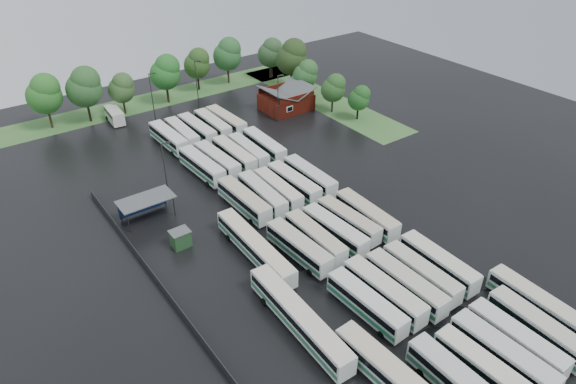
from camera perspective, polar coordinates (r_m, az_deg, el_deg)
ground at (r=72.51m, az=4.35°, el=-6.30°), size 160.00×160.00×0.00m
brick_building at (r=113.65m, az=-0.20°, el=10.04°), size 10.07×8.60×5.39m
wash_shed at (r=79.63m, az=-15.60°, el=-0.96°), size 8.20×4.20×3.58m
utility_hut at (r=73.52m, az=-11.86°, el=-5.08°), size 2.70×2.20×2.62m
grass_strip_north at (r=122.82m, az=-14.91°, el=9.76°), size 80.00×10.00×0.01m
grass_strip_east at (r=120.08m, az=3.72°, el=10.28°), size 10.00×50.00×0.01m
west_fence at (r=69.03m, az=-14.60°, el=-9.18°), size 0.10×50.00×1.20m
bus_r0c0 at (r=57.10m, az=18.52°, el=-19.53°), size 2.64×11.90×3.30m
bus_r0c1 at (r=59.15m, az=20.98°, el=-17.96°), size 2.70×11.30×3.13m
bus_r0c2 at (r=61.06m, az=22.75°, el=-16.32°), size 2.75×11.93×3.31m
bus_r0c3 at (r=63.24m, az=24.02°, el=-14.76°), size 2.42×11.34×3.16m
bus_r0c4 at (r=65.50m, az=25.90°, el=-13.35°), size 2.98×11.65×3.22m
bus_r1c0 at (r=62.57m, az=8.71°, el=-12.14°), size 2.72×11.43×3.16m
bus_r1c1 at (r=64.24m, az=10.62°, el=-10.83°), size 2.77×11.95×3.31m
bus_r1c2 at (r=65.84m, az=12.92°, el=-9.90°), size 2.59×11.84×3.29m
bus_r1c3 at (r=67.84m, az=14.60°, el=-8.76°), size 2.53×11.43×3.18m
bus_r1c4 at (r=70.01m, az=16.38°, el=-7.55°), size 2.75×11.71×3.25m
bus_r2c0 at (r=69.78m, az=1.22°, el=-6.13°), size 2.91×11.62×3.21m
bus_r2c1 at (r=71.50m, az=3.04°, el=-5.10°), size 2.63×11.44×3.17m
bus_r2c2 at (r=73.02m, az=5.20°, el=-4.27°), size 2.98×11.65×3.22m
bus_r2c3 at (r=75.24m, az=6.73°, el=-3.17°), size 2.90×11.32×3.12m
bus_r2c4 at (r=76.69m, az=8.72°, el=-2.51°), size 2.84×11.80×3.27m
bus_r3c0 at (r=79.26m, az=-4.92°, el=-0.92°), size 2.68×11.88×3.30m
bus_r3c1 at (r=80.56m, az=-2.90°, el=-0.26°), size 3.00×11.71×3.23m
bus_r3c2 at (r=81.75m, az=-1.14°, el=0.27°), size 2.76×11.32×3.13m
bus_r3c3 at (r=83.36m, az=0.63°, el=1.02°), size 2.62×11.69×3.25m
bus_r3c4 at (r=85.18m, az=2.42°, el=1.75°), size 2.65×11.75×3.26m
bus_r4c0 at (r=89.33m, az=-9.54°, el=2.88°), size 2.99×11.99×3.31m
bus_r4c1 at (r=90.67m, az=-7.91°, el=3.50°), size 2.95×11.94×3.30m
bus_r4c2 at (r=92.12m, az=-6.02°, el=4.13°), size 2.57×11.80×3.28m
bus_r4c3 at (r=93.37m, az=-4.45°, el=4.57°), size 2.78×11.30×3.12m
bus_r4c4 at (r=94.98m, az=-2.68°, el=5.20°), size 2.92×11.78×3.25m
bus_r5c0 at (r=100.23m, az=-13.13°, el=5.89°), size 2.77×11.88×3.29m
bus_r5c1 at (r=101.59m, az=-11.68°, el=6.40°), size 2.73×11.36×3.14m
bus_r5c2 at (r=102.63m, az=-10.06°, el=6.89°), size 2.70×11.67×3.23m
bus_r5c3 at (r=104.11m, az=-8.37°, el=7.42°), size 2.63×11.55×3.21m
bus_r5c4 at (r=105.28m, az=-6.90°, el=7.86°), size 2.89×11.89×3.29m
artic_bus_west_b at (r=69.89m, az=-3.68°, el=-6.15°), size 2.89×17.02×3.15m
artic_bus_west_c at (r=60.17m, az=1.24°, el=-13.84°), size 3.18×17.65×3.26m
artic_bus_east at (r=67.87m, az=27.56°, el=-12.08°), size 2.96×16.93×3.13m
minibus at (r=113.53m, az=-18.72°, el=8.11°), size 2.91×6.76×2.89m
tree_north_0 at (r=113.67m, az=-25.43°, el=9.86°), size 6.92×6.92×11.46m
tree_north_1 at (r=113.50m, az=-21.67°, el=10.84°), size 7.16×7.16×11.87m
tree_north_2 at (r=115.58m, az=-17.99°, el=10.96°), size 5.48×5.48×9.08m
tree_north_3 at (r=118.56m, az=-13.42°, el=12.86°), size 6.69×6.69×11.08m
tree_north_4 at (r=124.91m, az=-10.03°, el=13.92°), size 6.09×6.09×10.08m
tree_north_5 at (r=128.00m, az=-6.69°, el=15.01°), size 6.81×6.81×11.28m
tree_north_6 at (r=131.03m, az=-1.94°, el=15.26°), size 6.08×6.08×10.07m
tree_east_0 at (r=108.84m, az=7.97°, el=10.33°), size 4.51×4.49×7.44m
tree_east_1 at (r=111.53m, az=5.13°, el=11.47°), size 5.17×5.17×8.56m
tree_east_2 at (r=118.10m, az=2.01°, el=12.99°), size 5.53×5.53×9.15m
tree_east_3 at (r=123.56m, az=0.48°, el=14.81°), size 7.27×7.27×12.04m
tree_east_4 at (r=131.42m, az=-1.77°, el=15.22°), size 5.88×5.88×9.74m
lamp_post_ne at (r=106.26m, az=-1.06°, el=10.69°), size 1.55×0.30×10.03m
lamp_post_nw at (r=81.72m, az=-13.47°, el=2.64°), size 1.55×0.30×10.04m
lamp_post_back_w at (r=109.94m, az=-14.84°, el=10.47°), size 1.59×0.31×10.34m
lamp_post_back_e at (r=115.09m, az=-10.08°, el=12.07°), size 1.60×0.31×10.42m
puddle_0 at (r=62.50m, az=16.54°, el=-15.79°), size 4.82×4.82×0.01m
puddle_1 at (r=66.46m, az=18.79°, el=-12.72°), size 2.75×2.75×0.01m
puddle_2 at (r=71.38m, az=-0.07°, el=-6.91°), size 8.13×8.13×0.01m
puddle_3 at (r=72.61m, az=6.63°, el=-6.37°), size 3.94×3.94×0.01m
puddle_4 at (r=71.42m, az=20.32°, el=-9.38°), size 3.33×3.33×0.01m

